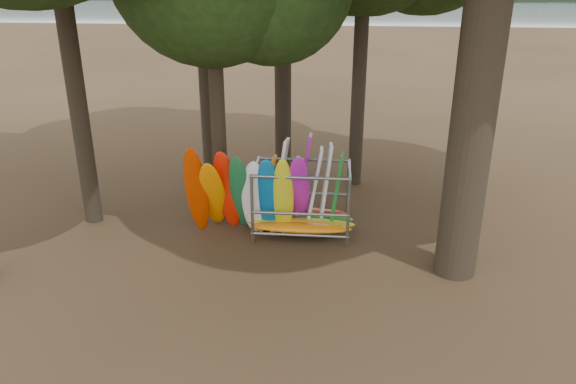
{
  "coord_description": "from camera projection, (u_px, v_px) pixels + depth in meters",
  "views": [
    {
      "loc": [
        1.8,
        -12.87,
        7.32
      ],
      "look_at": [
        0.52,
        1.5,
        1.4
      ],
      "focal_mm": 35.0,
      "sensor_mm": 36.0,
      "label": 1
    }
  ],
  "objects": [
    {
      "name": "ground",
      "position": [
        263.0,
        262.0,
        14.78
      ],
      "size": [
        120.0,
        120.0,
        0.0
      ],
      "primitive_type": "plane",
      "color": "#47331E",
      "rests_on": "ground"
    },
    {
      "name": "kayak_row",
      "position": [
        248.0,
        195.0,
        15.67
      ],
      "size": [
        3.54,
        1.95,
        3.01
      ],
      "color": "#BE2F01",
      "rests_on": "ground"
    },
    {
      "name": "storage_rack",
      "position": [
        302.0,
        202.0,
        16.02
      ],
      "size": [
        3.1,
        1.59,
        2.89
      ],
      "color": "slate",
      "rests_on": "ground"
    },
    {
      "name": "lake",
      "position": [
        325.0,
        26.0,
        70.08
      ],
      "size": [
        160.0,
        160.0,
        0.0
      ],
      "primitive_type": "plane",
      "color": "gray",
      "rests_on": "ground"
    }
  ]
}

